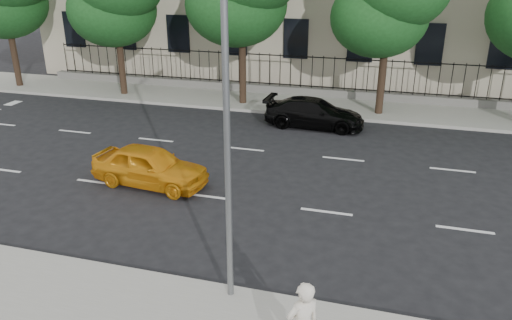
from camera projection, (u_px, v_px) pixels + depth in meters
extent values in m
plane|color=black|center=(173.00, 234.00, 14.14)|extent=(120.00, 120.00, 0.00)
cube|color=gray|center=(283.00, 103.00, 26.58)|extent=(60.00, 4.00, 0.15)
cube|color=slate|center=(290.00, 90.00, 27.99)|extent=(30.00, 0.50, 0.40)
cube|color=black|center=(290.00, 85.00, 27.88)|extent=(28.80, 0.05, 0.05)
cube|color=black|center=(291.00, 56.00, 27.27)|extent=(28.80, 0.05, 0.05)
cylinder|color=slate|center=(227.00, 127.00, 9.89)|extent=(0.14, 0.14, 8.00)
cylinder|color=#382619|center=(15.00, 59.00, 29.27)|extent=(0.36, 0.36, 3.15)
ellipsoid|color=#184819|center=(3.00, 3.00, 28.46)|extent=(4.94, 4.94, 4.06)
cylinder|color=#382619|center=(122.00, 67.00, 27.54)|extent=(0.36, 0.36, 2.97)
ellipsoid|color=#184819|center=(112.00, 10.00, 26.78)|extent=(4.75, 4.75, 3.90)
cylinder|color=#382619|center=(243.00, 71.00, 25.71)|extent=(0.36, 0.36, 3.32)
ellipsoid|color=#184819|center=(236.00, 4.00, 24.84)|extent=(5.13, 5.13, 4.21)
cylinder|color=#382619|center=(381.00, 82.00, 24.00)|extent=(0.36, 0.36, 3.08)
ellipsoid|color=#184819|center=(379.00, 17.00, 23.24)|extent=(4.56, 4.56, 3.74)
imported|color=orange|center=(150.00, 166.00, 16.96)|extent=(4.18, 2.02, 1.37)
imported|color=black|center=(314.00, 113.00, 22.81)|extent=(4.61, 2.01, 1.32)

